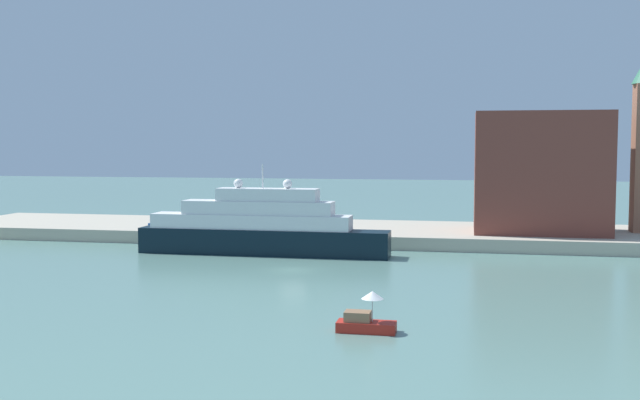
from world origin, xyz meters
name	(u,v)px	position (x,y,z in m)	size (l,w,h in m)	color
ground	(293,270)	(0.00, 0.00, 0.00)	(400.00, 400.00, 0.00)	slate
quay_dock	(337,233)	(0.00, 26.15, 0.82)	(110.00, 20.31, 1.63)	#B7AD99
large_yacht	(260,228)	(-6.26, 9.81, 3.08)	(29.53, 3.68, 10.56)	black
small_motorboat	(366,319)	(10.74, -23.59, 0.88)	(4.04, 1.58, 2.85)	#B22319
work_barge	(168,246)	(-18.74, 12.24, 0.38)	(4.19, 1.73, 0.76)	olive
harbor_building	(540,172)	(26.43, 24.99, 9.27)	(16.34, 11.09, 15.27)	brown
parked_car	(165,224)	(-22.16, 19.35, 2.22)	(4.13, 1.61, 1.37)	#1E4C99
person_figure	(194,221)	(-19.08, 22.16, 2.40)	(0.36, 0.36, 1.66)	#334C8C
mooring_bollard	(374,233)	(6.14, 17.06, 1.96)	(0.45, 0.45, 0.65)	black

